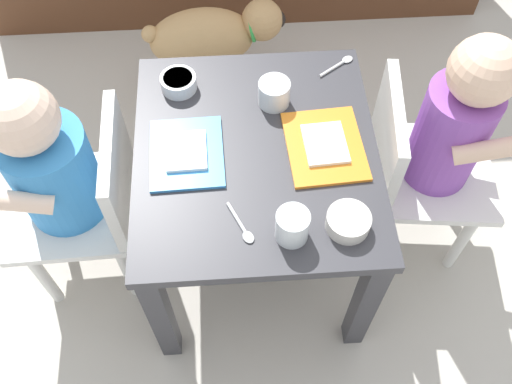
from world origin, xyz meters
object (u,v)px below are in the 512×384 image
(dining_table, at_px, (256,174))
(veggie_bowl_far, at_px, (348,221))
(seated_child_right, at_px, (445,133))
(seated_child_left, at_px, (58,171))
(dog, at_px, (212,38))
(spoon_by_right_tray, at_px, (242,227))
(food_tray_left, at_px, (187,152))
(food_tray_right, at_px, (325,145))
(water_cup_right, at_px, (292,227))
(cereal_bowl_right_side, at_px, (178,82))
(spoon_by_left_tray, at_px, (339,64))
(water_cup_left, at_px, (274,94))

(dining_table, relative_size, veggie_bowl_far, 6.72)
(seated_child_right, bearing_deg, dining_table, -174.63)
(seated_child_left, distance_m, dog, 0.70)
(dog, bearing_deg, spoon_by_right_tray, -85.96)
(food_tray_left, xyz_separation_m, food_tray_right, (0.28, 0.00, 0.00))
(water_cup_right, height_order, cereal_bowl_right_side, water_cup_right)
(food_tray_left, xyz_separation_m, cereal_bowl_right_side, (-0.02, 0.18, 0.01))
(spoon_by_left_tray, bearing_deg, food_tray_left, -146.55)
(food_tray_right, relative_size, veggie_bowl_far, 2.40)
(food_tray_right, bearing_deg, seated_child_left, -179.83)
(spoon_by_right_tray, bearing_deg, water_cup_right, -13.01)
(dining_table, height_order, spoon_by_right_tray, spoon_by_right_tray)
(food_tray_left, distance_m, spoon_by_left_tray, 0.42)
(food_tray_left, bearing_deg, veggie_bowl_far, -32.21)
(seated_child_left, distance_m, water_cup_left, 0.48)
(seated_child_left, bearing_deg, cereal_bowl_right_side, 36.09)
(spoon_by_left_tray, bearing_deg, dog, 129.97)
(spoon_by_left_tray, bearing_deg, seated_child_right, -43.26)
(water_cup_right, bearing_deg, spoon_by_right_tray, 166.99)
(food_tray_left, xyz_separation_m, spoon_by_right_tray, (0.10, -0.18, -0.00))
(seated_child_right, relative_size, spoon_by_left_tray, 7.66)
(water_cup_left, bearing_deg, cereal_bowl_right_side, 164.89)
(seated_child_left, distance_m, food_tray_left, 0.27)
(water_cup_left, xyz_separation_m, spoon_by_left_tray, (0.16, 0.10, -0.02))
(veggie_bowl_far, bearing_deg, food_tray_left, 147.79)
(food_tray_left, distance_m, food_tray_right, 0.28)
(seated_child_right, relative_size, water_cup_left, 9.90)
(food_tray_left, relative_size, water_cup_left, 2.67)
(seated_child_right, xyz_separation_m, spoon_by_left_tray, (-0.21, 0.19, 0.03))
(food_tray_right, height_order, water_cup_right, water_cup_right)
(cereal_bowl_right_side, height_order, spoon_by_right_tray, cereal_bowl_right_side)
(dining_table, xyz_separation_m, spoon_by_right_tray, (-0.04, -0.18, 0.09))
(veggie_bowl_far, xyz_separation_m, spoon_by_right_tray, (-0.20, 0.01, -0.02))
(seated_child_left, height_order, seated_child_right, seated_child_right)
(water_cup_left, relative_size, water_cup_right, 1.03)
(water_cup_left, bearing_deg, food_tray_right, -53.58)
(seated_child_left, height_order, dog, seated_child_left)
(seated_child_right, height_order, water_cup_left, seated_child_right)
(dining_table, relative_size, spoon_by_left_tray, 6.32)
(water_cup_left, height_order, water_cup_right, water_cup_right)
(water_cup_right, bearing_deg, spoon_by_left_tray, 70.45)
(veggie_bowl_far, bearing_deg, spoon_by_left_tray, 83.67)
(spoon_by_left_tray, xyz_separation_m, spoon_by_right_tray, (-0.24, -0.41, 0.00))
(spoon_by_right_tray, bearing_deg, spoon_by_left_tray, 59.24)
(dog, xyz_separation_m, veggie_bowl_far, (0.25, -0.78, 0.24))
(seated_child_right, distance_m, dog, 0.77)
(food_tray_right, height_order, cereal_bowl_right_side, cereal_bowl_right_side)
(seated_child_right, relative_size, veggie_bowl_far, 8.14)
(seated_child_left, height_order, food_tray_right, seated_child_left)
(spoon_by_right_tray, bearing_deg, water_cup_left, 74.56)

